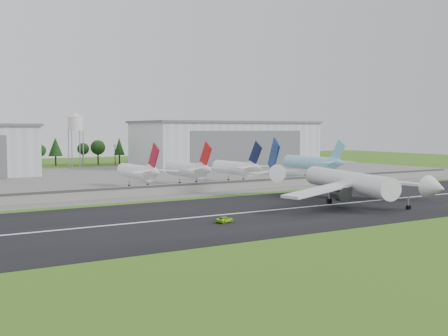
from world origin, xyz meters
TOP-DOWN VIEW (x-y plane):
  - ground at (0.00, 0.00)m, footprint 600.00×600.00m
  - runway at (0.00, 10.00)m, footprint 320.00×60.00m
  - runway_centerline at (0.00, 10.00)m, footprint 220.00×1.00m
  - apron at (0.00, 120.00)m, footprint 320.00×150.00m
  - blast_fence at (0.00, 54.99)m, footprint 240.00×0.61m
  - hangar_east at (75.00, 164.92)m, footprint 102.00×47.00m
  - water_tower at (-5.00, 185.00)m, footprint 8.40×8.40m
  - utility_poles at (0.00, 200.00)m, footprint 230.00×3.00m
  - treeline at (0.00, 215.00)m, footprint 320.00×16.00m
  - main_airliner at (19.18, 9.58)m, footprint 55.13×58.31m
  - ground_vehicle at (-27.18, 0.21)m, footprint 5.14×3.61m
  - parked_jet_red_a at (-15.10, 76.52)m, footprint 7.36×31.29m
  - parked_jet_red_b at (4.62, 76.54)m, footprint 7.36×31.29m
  - parked_jet_navy at (25.69, 76.52)m, footprint 7.36×31.29m
  - parked_jet_skyblue at (68.55, 81.58)m, footprint 7.36×37.29m

SIDE VIEW (x-z plane):
  - ground at x=0.00m, z-range 0.00..0.00m
  - utility_poles at x=0.00m, z-range -6.00..6.00m
  - treeline at x=0.00m, z-range -11.00..11.00m
  - runway at x=0.00m, z-range 0.00..0.10m
  - apron at x=0.00m, z-range 0.00..0.10m
  - runway_centerline at x=0.00m, z-range 0.10..0.12m
  - ground_vehicle at x=-27.18m, z-range 0.10..1.40m
  - blast_fence at x=0.00m, z-range 0.06..3.56m
  - main_airliner at x=19.18m, z-range -4.19..13.98m
  - parked_jet_navy at x=25.69m, z-range -2.28..14.14m
  - parked_jet_red_a at x=-15.10m, z-range -2.27..14.17m
  - parked_jet_red_b at x=4.62m, z-range -2.22..14.32m
  - parked_jet_skyblue at x=68.55m, z-range -2.17..14.61m
  - hangar_east at x=75.00m, z-range 0.03..25.23m
  - water_tower at x=-5.00m, z-range 9.85..39.25m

